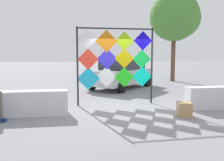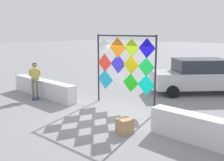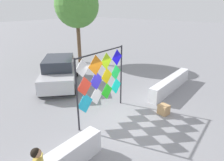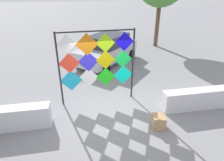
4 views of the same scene
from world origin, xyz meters
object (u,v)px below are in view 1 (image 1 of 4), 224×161
kite_display_rack (115,59)px  parked_car (121,73)px  cardboard_box_large (184,109)px  tree_palm_like (176,17)px

kite_display_rack → parked_car: bearing=75.9°
kite_display_rack → parked_car: 4.63m
cardboard_box_large → tree_palm_like: 11.12m
parked_car → tree_palm_like: (4.54, 2.98, 3.71)m
kite_display_rack → parked_car: size_ratio=0.66×
parked_car → cardboard_box_large: (0.71, -6.51, -0.64)m
cardboard_box_large → kite_display_rack: bearing=130.8°
kite_display_rack → cardboard_box_large: kite_display_rack is taller
kite_display_rack → tree_palm_like: (5.65, 7.38, 2.81)m
kite_display_rack → cardboard_box_large: size_ratio=6.52×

